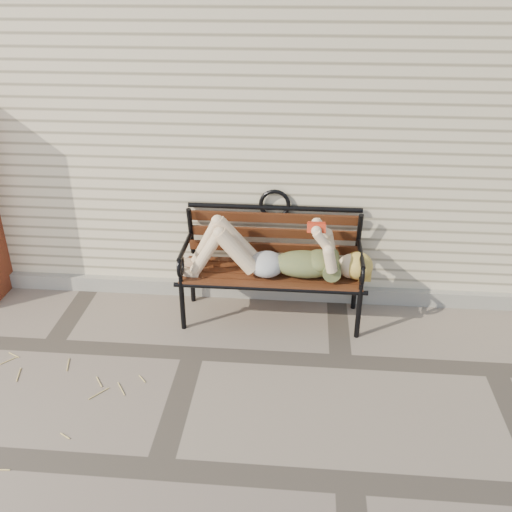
{
  "coord_description": "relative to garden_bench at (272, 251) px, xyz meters",
  "views": [
    {
      "loc": [
        0.87,
        -3.87,
        2.97
      ],
      "look_at": [
        0.49,
        0.53,
        0.68
      ],
      "focal_mm": 40.0,
      "sensor_mm": 36.0,
      "label": 1
    }
  ],
  "objects": [
    {
      "name": "garden_bench",
      "position": [
        0.0,
        0.0,
        0.0
      ],
      "size": [
        1.77,
        0.7,
        1.14
      ],
      "color": "black",
      "rests_on": "ground"
    },
    {
      "name": "ground",
      "position": [
        -0.62,
        -0.72,
        -0.64
      ],
      "size": [
        80.0,
        80.0,
        0.0
      ],
      "primitive_type": "plane",
      "color": "#78695C",
      "rests_on": "ground"
    },
    {
      "name": "foundation_strip",
      "position": [
        -0.62,
        0.25,
        -0.57
      ],
      "size": [
        8.0,
        0.1,
        0.15
      ],
      "primitive_type": "cube",
      "color": "gray",
      "rests_on": "ground"
    },
    {
      "name": "reading_woman",
      "position": [
        0.01,
        -0.14,
        0.04
      ],
      "size": [
        1.67,
        0.38,
        0.53
      ],
      "color": "#08363E",
      "rests_on": "ground"
    },
    {
      "name": "house_wall",
      "position": [
        -0.62,
        2.28,
        0.86
      ],
      "size": [
        8.0,
        4.0,
        3.0
      ],
      "primitive_type": "cube",
      "color": "beige",
      "rests_on": "ground"
    }
  ]
}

